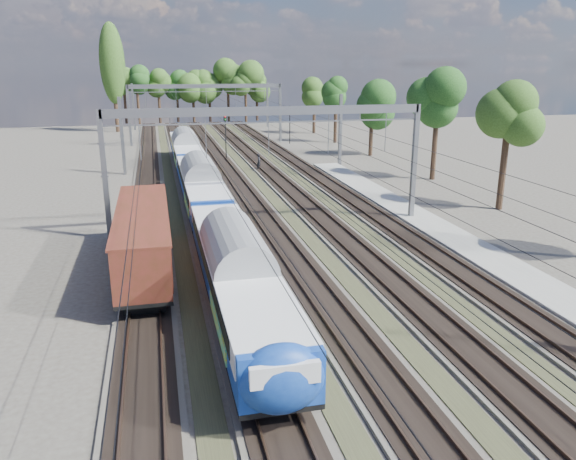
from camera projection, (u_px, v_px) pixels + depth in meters
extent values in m
cube|color=#47423A|center=(148.00, 191.00, 54.26)|extent=(3.00, 130.00, 0.15)
cube|color=black|center=(148.00, 190.00, 54.24)|extent=(2.50, 130.00, 0.06)
cube|color=#473326|center=(140.00, 190.00, 54.05)|extent=(0.08, 130.00, 0.14)
cube|color=#473326|center=(155.00, 189.00, 54.37)|extent=(0.08, 130.00, 0.14)
cube|color=#47423A|center=(195.00, 189.00, 55.25)|extent=(3.00, 130.00, 0.15)
cube|color=black|center=(195.00, 188.00, 55.23)|extent=(2.50, 130.00, 0.06)
cube|color=#473326|center=(187.00, 187.00, 55.04)|extent=(0.08, 130.00, 0.14)
cube|color=#473326|center=(202.00, 187.00, 55.36)|extent=(0.08, 130.00, 0.14)
cube|color=#47423A|center=(240.00, 187.00, 56.25)|extent=(3.00, 130.00, 0.15)
cube|color=black|center=(240.00, 186.00, 56.22)|extent=(2.50, 130.00, 0.06)
cube|color=#473326|center=(233.00, 185.00, 56.03)|extent=(0.08, 130.00, 0.14)
cube|color=#473326|center=(247.00, 185.00, 56.35)|extent=(0.08, 130.00, 0.14)
cube|color=#47423A|center=(284.00, 185.00, 57.24)|extent=(3.00, 130.00, 0.15)
cube|color=black|center=(284.00, 184.00, 57.21)|extent=(2.50, 130.00, 0.06)
cube|color=#473326|center=(277.00, 183.00, 57.02)|extent=(0.08, 130.00, 0.14)
cube|color=#473326|center=(290.00, 182.00, 57.34)|extent=(0.08, 130.00, 0.14)
cube|color=#47423A|center=(326.00, 183.00, 58.23)|extent=(3.00, 130.00, 0.15)
cube|color=black|center=(326.00, 182.00, 58.20)|extent=(2.50, 130.00, 0.06)
cube|color=#473326|center=(319.00, 181.00, 58.01)|extent=(0.08, 130.00, 0.14)
cube|color=#473326|center=(332.00, 180.00, 58.33)|extent=(0.08, 130.00, 0.14)
cube|color=#2E2B1E|center=(171.00, 191.00, 54.77)|extent=(1.10, 130.00, 0.05)
cube|color=#2E2B1E|center=(217.00, 188.00, 55.76)|extent=(1.10, 130.00, 0.05)
cube|color=#2E2B1E|center=(262.00, 186.00, 56.76)|extent=(1.10, 130.00, 0.05)
cube|color=#2E2B1E|center=(305.00, 184.00, 57.75)|extent=(1.10, 130.00, 0.05)
cube|color=gray|center=(486.00, 257.00, 35.54)|extent=(3.00, 70.00, 0.30)
cube|color=slate|center=(105.00, 176.00, 38.46)|extent=(0.35, 0.35, 9.00)
cube|color=slate|center=(414.00, 163.00, 43.52)|extent=(0.35, 0.35, 9.00)
cube|color=slate|center=(268.00, 111.00, 39.80)|extent=(23.00, 0.35, 0.60)
cube|color=slate|center=(129.00, 116.00, 83.25)|extent=(0.35, 0.35, 9.00)
cube|color=slate|center=(280.00, 113.00, 88.31)|extent=(0.35, 0.35, 9.00)
cube|color=slate|center=(206.00, 86.00, 84.59)|extent=(23.00, 0.35, 0.60)
cube|color=slate|center=(122.00, 136.00, 61.86)|extent=(0.35, 0.35, 8.50)
cube|color=slate|center=(133.00, 107.00, 103.85)|extent=(0.35, 0.35, 8.50)
cube|color=slate|center=(340.00, 130.00, 67.43)|extent=(0.35, 0.35, 8.50)
cube|color=slate|center=(267.00, 105.00, 109.42)|extent=(0.35, 0.35, 8.50)
cylinder|color=black|center=(144.00, 135.00, 52.72)|extent=(0.03, 130.00, 0.03)
cylinder|color=black|center=(143.00, 123.00, 52.41)|extent=(0.03, 130.00, 0.03)
cylinder|color=black|center=(192.00, 134.00, 53.71)|extent=(0.03, 130.00, 0.03)
cylinder|color=black|center=(191.00, 122.00, 53.40)|extent=(0.03, 130.00, 0.03)
cylinder|color=black|center=(238.00, 132.00, 54.70)|extent=(0.03, 130.00, 0.03)
cylinder|color=black|center=(238.00, 121.00, 54.39)|extent=(0.03, 130.00, 0.03)
cylinder|color=black|center=(283.00, 131.00, 55.70)|extent=(0.03, 130.00, 0.03)
cylinder|color=black|center=(283.00, 120.00, 55.38)|extent=(0.03, 130.00, 0.03)
cylinder|color=black|center=(327.00, 130.00, 56.69)|extent=(0.03, 130.00, 0.03)
cylinder|color=black|center=(327.00, 119.00, 56.37)|extent=(0.03, 130.00, 0.03)
cylinder|color=black|center=(125.00, 107.00, 115.92)|extent=(0.56, 0.56, 6.77)
sphere|color=#183C16|center=(123.00, 80.00, 114.38)|extent=(3.99, 3.99, 3.99)
cylinder|color=black|center=(143.00, 109.00, 114.35)|extent=(0.56, 0.56, 6.10)
sphere|color=#183C16|center=(142.00, 85.00, 112.97)|extent=(4.24, 4.24, 4.24)
cylinder|color=black|center=(159.00, 106.00, 116.09)|extent=(0.56, 0.56, 6.98)
sphere|color=#183C16|center=(157.00, 78.00, 114.50)|extent=(5.05, 5.05, 5.05)
cylinder|color=black|center=(174.00, 108.00, 118.52)|extent=(0.56, 0.56, 5.90)
sphere|color=#183C16|center=(173.00, 85.00, 117.18)|extent=(4.36, 4.36, 4.36)
cylinder|color=black|center=(197.00, 110.00, 116.92)|extent=(0.56, 0.56, 5.53)
sphere|color=#183C16|center=(196.00, 88.00, 115.66)|extent=(4.99, 4.99, 4.99)
cylinder|color=black|center=(214.00, 104.00, 120.21)|extent=(0.56, 0.56, 7.15)
sphere|color=#183C16|center=(213.00, 77.00, 118.58)|extent=(4.52, 4.52, 4.52)
cylinder|color=black|center=(227.00, 105.00, 120.78)|extent=(0.56, 0.56, 6.82)
sphere|color=#183C16|center=(226.00, 79.00, 119.23)|extent=(4.81, 4.81, 4.81)
cylinder|color=black|center=(245.00, 106.00, 120.85)|extent=(0.56, 0.56, 6.56)
sphere|color=#183C16|center=(244.00, 80.00, 119.35)|extent=(4.37, 4.37, 4.37)
cylinder|color=black|center=(265.00, 106.00, 120.58)|extent=(0.56, 0.56, 6.65)
sphere|color=#183C16|center=(265.00, 80.00, 119.07)|extent=(4.51, 4.51, 4.51)
cylinder|color=black|center=(496.00, 171.00, 47.37)|extent=(0.56, 0.56, 6.40)
sphere|color=#183C16|center=(503.00, 110.00, 45.91)|extent=(4.89, 4.89, 4.89)
cylinder|color=black|center=(426.00, 153.00, 60.13)|extent=(0.56, 0.56, 5.42)
sphere|color=#183C16|center=(429.00, 112.00, 58.90)|extent=(3.79, 3.79, 3.79)
cylinder|color=black|center=(378.00, 132.00, 73.47)|extent=(0.56, 0.56, 6.79)
sphere|color=#183C16|center=(379.00, 89.00, 71.93)|extent=(4.25, 4.25, 4.25)
cylinder|color=black|center=(344.00, 124.00, 88.70)|extent=(0.56, 0.56, 5.66)
sphere|color=#183C16|center=(344.00, 94.00, 87.41)|extent=(4.00, 4.00, 4.00)
cylinder|color=black|center=(319.00, 118.00, 100.18)|extent=(0.56, 0.56, 5.40)
sphere|color=#183C16|center=(319.00, 93.00, 98.95)|extent=(4.27, 4.27, 4.27)
cylinder|color=black|center=(114.00, 87.00, 100.26)|extent=(0.70, 0.70, 16.00)
ellipsoid|color=#284717|center=(112.00, 63.00, 99.12)|extent=(4.40, 4.40, 14.08)
cube|color=black|center=(265.00, 376.00, 21.22)|extent=(2.05, 3.08, 0.82)
cube|color=black|center=(220.00, 255.00, 34.64)|extent=(2.05, 3.08, 0.82)
cube|color=navy|center=(237.00, 272.00, 27.49)|extent=(2.88, 20.55, 1.95)
cube|color=silver|center=(236.00, 262.00, 27.35)|extent=(2.96, 19.72, 0.98)
cube|color=black|center=(266.00, 260.00, 27.67)|extent=(0.04, 17.46, 0.72)
cube|color=#FCEA0D|center=(252.00, 321.00, 23.42)|extent=(2.98, 5.75, 0.72)
cylinder|color=gray|center=(236.00, 253.00, 27.22)|extent=(2.92, 20.55, 2.92)
cube|color=black|center=(210.00, 226.00, 40.95)|extent=(2.05, 3.08, 0.82)
cube|color=black|center=(195.00, 186.00, 54.37)|extent=(2.05, 3.08, 0.82)
cube|color=navy|center=(200.00, 185.00, 47.23)|extent=(2.88, 20.55, 1.95)
cube|color=silver|center=(200.00, 179.00, 47.08)|extent=(2.96, 19.72, 0.98)
cube|color=black|center=(218.00, 178.00, 47.41)|extent=(0.04, 17.46, 0.72)
cube|color=#FCEA0D|center=(206.00, 203.00, 43.15)|extent=(2.98, 5.75, 0.72)
cylinder|color=gray|center=(200.00, 174.00, 46.95)|extent=(2.92, 20.55, 2.92)
cube|color=black|center=(190.00, 173.00, 60.69)|extent=(2.05, 3.08, 0.82)
cube|color=black|center=(183.00, 153.00, 74.11)|extent=(2.05, 3.08, 0.82)
cube|color=navy|center=(186.00, 149.00, 66.96)|extent=(2.88, 20.55, 1.95)
cube|color=silver|center=(185.00, 145.00, 66.81)|extent=(2.96, 19.72, 0.98)
cube|color=black|center=(198.00, 145.00, 67.14)|extent=(0.04, 17.46, 0.72)
cube|color=#FCEA0D|center=(188.00, 160.00, 62.89)|extent=(2.98, 5.75, 0.72)
cylinder|color=gray|center=(185.00, 141.00, 66.68)|extent=(2.92, 20.55, 2.92)
ellipsoid|color=navy|center=(281.00, 379.00, 18.08)|extent=(2.92, 1.60, 2.49)
cube|color=black|center=(145.00, 298.00, 28.46)|extent=(2.04, 2.65, 0.71)
cube|color=black|center=(146.00, 240.00, 37.79)|extent=(2.04, 2.65, 0.71)
cube|color=black|center=(145.00, 257.00, 32.99)|extent=(2.76, 14.29, 0.20)
cube|color=#442212|center=(143.00, 234.00, 32.59)|extent=(2.76, 14.29, 2.65)
cube|color=#442212|center=(141.00, 211.00, 32.20)|extent=(2.96, 14.29, 0.12)
imported|color=black|center=(259.00, 162.00, 65.14)|extent=(0.59, 0.78, 1.93)
cylinder|color=black|center=(226.00, 141.00, 70.91)|extent=(0.14, 0.14, 5.03)
cube|color=black|center=(225.00, 118.00, 70.10)|extent=(0.40, 0.32, 0.70)
sphere|color=red|center=(225.00, 117.00, 69.92)|extent=(0.16, 0.16, 0.16)
sphere|color=#0C9919|center=(225.00, 120.00, 70.02)|extent=(0.16, 0.16, 0.16)
cylinder|color=black|center=(290.00, 127.00, 86.72)|extent=(0.14, 0.14, 5.05)
cube|color=black|center=(290.00, 108.00, 85.90)|extent=(0.37, 0.25, 0.71)
sphere|color=red|center=(290.00, 107.00, 85.72)|extent=(0.16, 0.16, 0.16)
sphere|color=#0C9919|center=(290.00, 109.00, 85.82)|extent=(0.16, 0.16, 0.16)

